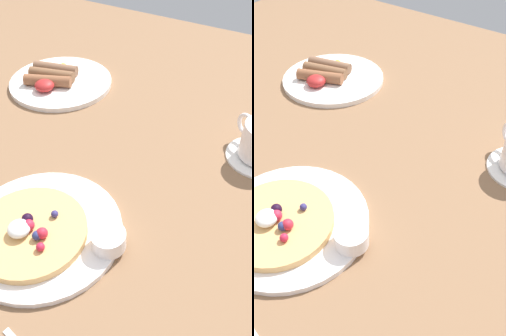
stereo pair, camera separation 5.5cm
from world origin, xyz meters
TOP-DOWN VIEW (x-y plane):
  - ground_plane at (0.00, 0.00)cm, footprint 169.40×141.56cm
  - pancake_plate at (-3.08, -15.71)cm, footprint 24.08×24.08cm
  - pancake_with_berries at (-3.73, -17.42)cm, footprint 16.71×16.71cm
  - syrup_ramekin at (7.21, -13.39)cm, footprint 5.03×5.03cm
  - breakfast_plate at (-26.94, 20.64)cm, footprint 23.79×23.79cm
  - fried_breakfast at (-28.62, 19.85)cm, footprint 12.95×14.96cm

SIDE VIEW (x-z plane):
  - ground_plane at x=0.00cm, z-range -3.00..0.00cm
  - pancake_plate at x=-3.08cm, z-range 0.00..1.03cm
  - breakfast_plate at x=-26.94cm, z-range 0.00..1.12cm
  - pancake_with_berries at x=-3.73cm, z-range 0.22..3.45cm
  - fried_breakfast at x=-28.62cm, z-range 0.90..3.65cm
  - syrup_ramekin at x=7.21cm, z-range 1.07..3.76cm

